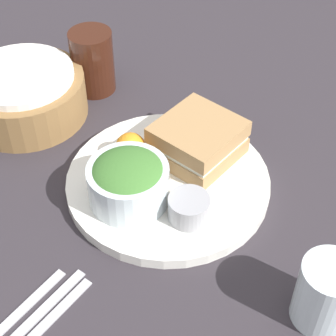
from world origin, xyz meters
TOP-DOWN VIEW (x-y plane):
  - ground_plane at (0.00, 0.00)m, footprint 4.00×4.00m
  - plate at (0.00, 0.00)m, footprint 0.29×0.29m
  - sandwich at (0.07, -0.01)m, footprint 0.12×0.12m
  - salad_bowl at (-0.06, 0.02)m, footprint 0.11×0.11m
  - dressing_cup at (-0.04, -0.07)m, footprint 0.06×0.06m
  - orange_wedge at (-0.00, 0.07)m, footprint 0.05×0.05m
  - drink_glass at (0.12, 0.25)m, footprint 0.07×0.07m
  - bread_basket at (0.00, 0.29)m, footprint 0.20×0.20m
  - knife at (-0.29, 0.00)m, footprint 0.20×0.01m
  - spoon at (-0.29, 0.02)m, footprint 0.17×0.01m
  - water_glass at (-0.07, -0.27)m, footprint 0.07×0.07m

SIDE VIEW (x-z plane):
  - ground_plane at x=0.00m, z-range 0.00..0.00m
  - knife at x=-0.29m, z-range 0.00..0.01m
  - spoon at x=-0.29m, z-range 0.00..0.01m
  - plate at x=0.00m, z-range 0.00..0.02m
  - dressing_cup at x=-0.04m, z-range 0.02..0.05m
  - bread_basket at x=0.00m, z-range 0.00..0.08m
  - orange_wedge at x=0.00m, z-range 0.02..0.06m
  - water_glass at x=-0.07m, z-range 0.00..0.09m
  - sandwich at x=0.07m, z-range 0.02..0.07m
  - salad_bowl at x=-0.06m, z-range 0.02..0.09m
  - drink_glass at x=0.12m, z-range 0.00..0.11m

